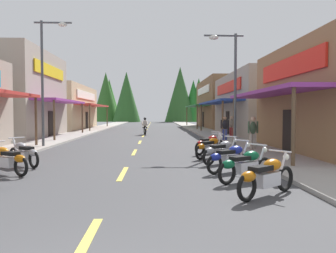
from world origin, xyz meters
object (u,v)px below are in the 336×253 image
object	(u,v)px
pedestrian_by_shop	(253,131)
pedestrian_waiting	(231,126)
motorcycle_parked_left_2	(24,153)
streetlamp_right	(229,74)
rider_cruising_lead	(145,128)
streetlamp_left	(47,67)
motorcycle_parked_right_2	(231,157)
motorcycle_parked_right_5	(210,144)
motorcycle_parked_left_1	(6,159)
pedestrian_browsing	(225,127)
motorcycle_parked_right_1	(246,164)
motorcycle_parked_right_3	(222,151)
motorcycle_parked_right_4	(210,147)
motorcycle_parked_right_0	(266,176)

from	to	relation	value
pedestrian_by_shop	pedestrian_waiting	world-z (taller)	pedestrian_by_shop
pedestrian_waiting	motorcycle_parked_left_2	bearing A→B (deg)	5.60
streetlamp_right	rider_cruising_lead	size ratio (longest dim) A/B	2.81
streetlamp_left	streetlamp_right	world-z (taller)	streetlamp_left
pedestrian_waiting	motorcycle_parked_right_2	bearing A→B (deg)	32.76
motorcycle_parked_right_5	motorcycle_parked_left_1	size ratio (longest dim) A/B	0.89
pedestrian_browsing	motorcycle_parked_right_5	bearing A→B (deg)	-10.81
streetlamp_right	pedestrian_by_shop	distance (m)	3.16
rider_cruising_lead	pedestrian_by_shop	xyz separation A→B (m)	(5.84, -12.80, 0.37)
motorcycle_parked_right_5	pedestrian_waiting	world-z (taller)	pedestrian_waiting
streetlamp_left	pedestrian_waiting	bearing A→B (deg)	27.34
motorcycle_parked_right_2	motorcycle_parked_left_2	size ratio (longest dim) A/B	1.12
motorcycle_parked_right_1	motorcycle_parked_right_2	world-z (taller)	same
motorcycle_parked_right_3	pedestrian_by_shop	xyz separation A→B (m)	(2.37, 3.86, 0.54)
motorcycle_parked_right_2	pedestrian_by_shop	world-z (taller)	pedestrian_by_shop
streetlamp_left	streetlamp_right	size ratio (longest dim) A/B	1.16
motorcycle_parked_right_3	motorcycle_parked_right_4	distance (m)	1.58
motorcycle_parked_left_2	rider_cruising_lead	distance (m)	17.42
motorcycle_parked_left_2	pedestrian_by_shop	xyz separation A→B (m)	(9.68, 4.18, 0.54)
motorcycle_parked_right_2	rider_cruising_lead	distance (m)	18.75
motorcycle_parked_right_1	pedestrian_by_shop	world-z (taller)	pedestrian_by_shop
motorcycle_parked_right_5	pedestrian_by_shop	distance (m)	2.55
streetlamp_right	motorcycle_parked_right_0	world-z (taller)	streetlamp_right
motorcycle_parked_right_1	rider_cruising_lead	size ratio (longest dim) A/B	0.87
motorcycle_parked_right_5	motorcycle_parked_left_2	distance (m)	8.06
motorcycle_parked_right_4	motorcycle_parked_left_1	xyz separation A→B (m)	(-7.04, -3.50, 0.00)
motorcycle_parked_right_0	pedestrian_waiting	bearing A→B (deg)	42.74
motorcycle_parked_left_2	pedestrian_by_shop	world-z (taller)	pedestrian_by_shop
streetlamp_right	pedestrian_by_shop	bearing A→B (deg)	-31.08
streetlamp_right	streetlamp_left	bearing A→B (deg)	171.59
streetlamp_left	motorcycle_parked_left_1	size ratio (longest dim) A/B	3.77
motorcycle_parked_right_2	pedestrian_by_shop	size ratio (longest dim) A/B	1.06
motorcycle_parked_right_1	pedestrian_browsing	world-z (taller)	pedestrian_browsing
pedestrian_browsing	motorcycle_parked_right_1	bearing A→B (deg)	-2.16
motorcycle_parked_right_0	motorcycle_parked_right_2	distance (m)	3.13
motorcycle_parked_right_5	pedestrian_browsing	size ratio (longest dim) A/B	0.97
pedestrian_browsing	pedestrian_by_shop	bearing A→B (deg)	9.89
motorcycle_parked_right_4	motorcycle_parked_left_1	size ratio (longest dim) A/B	0.86
motorcycle_parked_left_1	motorcycle_parked_right_3	bearing A→B (deg)	-132.34
motorcycle_parked_left_2	pedestrian_browsing	size ratio (longest dim) A/B	0.97
motorcycle_parked_right_1	rider_cruising_lead	world-z (taller)	rider_cruising_lead
streetlamp_right	motorcycle_parked_left_2	world-z (taller)	streetlamp_right
motorcycle_parked_right_2	rider_cruising_lead	bearing A→B (deg)	68.07
motorcycle_parked_right_5	pedestrian_waiting	xyz separation A→B (m)	(3.16, 8.97, 0.51)
motorcycle_parked_right_0	motorcycle_parked_left_2	xyz separation A→B (m)	(-7.35, 4.58, 0.00)
motorcycle_parked_left_1	motorcycle_parked_right_1	bearing A→B (deg)	-157.80
pedestrian_browsing	motorcycle_parked_right_2	bearing A→B (deg)	-3.77
motorcycle_parked_right_1	motorcycle_parked_right_2	size ratio (longest dim) A/B	1.00
pedestrian_waiting	motorcycle_parked_right_4	bearing A→B (deg)	28.22
streetlamp_left	motorcycle_parked_left_1	bearing A→B (deg)	-80.92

